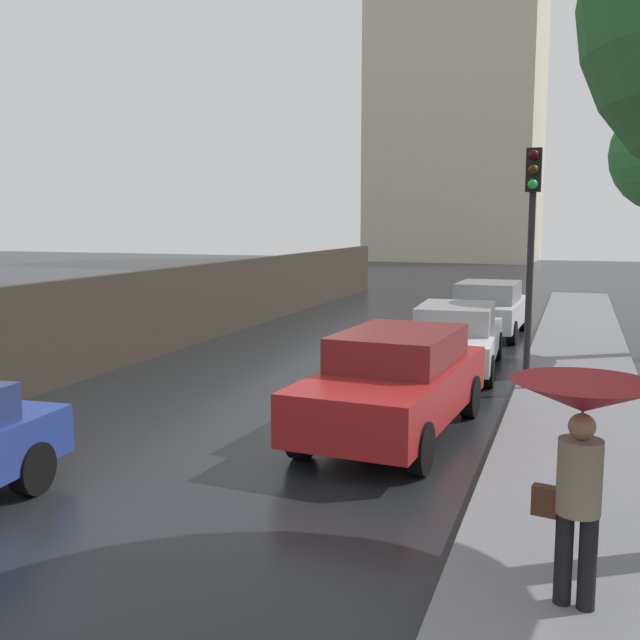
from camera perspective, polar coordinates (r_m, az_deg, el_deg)
The scene contains 6 objects.
car_white_near_kerb at distance 15.75m, azimuth 10.51°, elevation -1.26°, with size 1.96×4.62×1.40m.
car_silver_far_ahead at distance 20.65m, azimuth 13.02°, elevation 0.92°, with size 1.96×4.15×1.50m.
car_red_far_lane at distance 10.83m, azimuth 5.91°, elevation -4.77°, with size 2.08×4.60×1.54m.
pedestrian_with_umbrella_near at distance 5.95m, azimuth 19.73°, elevation -7.70°, with size 1.11×1.11×1.80m.
traffic_light at distance 13.51m, azimuth 16.18°, elevation 7.23°, with size 0.26×0.39×4.26m.
distant_tower at distance 61.63m, azimuth 10.62°, elevation 17.47°, with size 13.42×9.27×31.84m.
Camera 1 is at (4.98, -2.69, 3.14)m, focal length 41.04 mm.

